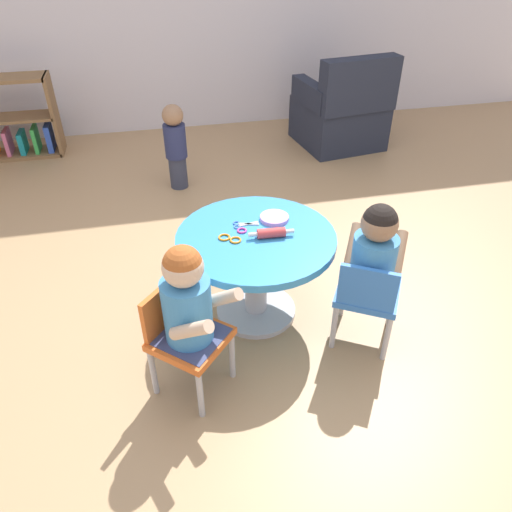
# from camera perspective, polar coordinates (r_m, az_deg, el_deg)

# --- Properties ---
(ground_plane) EXTENTS (10.00, 10.00, 0.00)m
(ground_plane) POSITION_cam_1_polar(r_m,az_deg,el_deg) (2.76, -0.00, -6.53)
(ground_plane) COLOR tan
(craft_table) EXTENTS (0.81, 0.81, 0.51)m
(craft_table) POSITION_cam_1_polar(r_m,az_deg,el_deg) (2.52, -0.00, -0.15)
(craft_table) COLOR silver
(craft_table) RESTS_ON ground
(child_chair_left) EXTENTS (0.42, 0.42, 0.54)m
(child_chair_left) POSITION_cam_1_polar(r_m,az_deg,el_deg) (2.21, -8.41, -9.13)
(child_chair_left) COLOR #B7B7BC
(child_chair_left) RESTS_ON ground
(seated_child_left) EXTENTS (0.44, 0.43, 0.51)m
(seated_child_left) POSITION_cam_1_polar(r_m,az_deg,el_deg) (2.04, -8.05, -5.03)
(seated_child_left) COLOR #3F4772
(seated_child_left) RESTS_ON ground
(child_chair_right) EXTENTS (0.41, 0.41, 0.54)m
(child_chair_right) POSITION_cam_1_polar(r_m,az_deg,el_deg) (2.46, 12.87, -4.47)
(child_chair_right) COLOR #B7B7BC
(child_chair_right) RESTS_ON ground
(seated_child_right) EXTENTS (0.41, 0.43, 0.51)m
(seated_child_right) POSITION_cam_1_polar(r_m,az_deg,el_deg) (2.35, 13.71, 0.36)
(seated_child_right) COLOR #3F4772
(seated_child_right) RESTS_ON ground
(bookshelf_low) EXTENTS (0.93, 0.28, 0.70)m
(bookshelf_low) POSITION_cam_1_polar(r_m,az_deg,el_deg) (4.97, -27.43, 13.55)
(bookshelf_low) COLOR olive
(bookshelf_low) RESTS_ON ground
(armchair_dark) EXTENTS (0.80, 0.81, 0.85)m
(armchair_dark) POSITION_cam_1_polar(r_m,az_deg,el_deg) (4.75, 10.02, 16.15)
(armchair_dark) COLOR #232838
(armchair_dark) RESTS_ON ground
(toddler_standing) EXTENTS (0.17, 0.17, 0.67)m
(toddler_standing) POSITION_cam_1_polar(r_m,az_deg,el_deg) (3.91, -9.40, 12.75)
(toddler_standing) COLOR #33384C
(toddler_standing) RESTS_ON ground
(rolling_pin) EXTENTS (0.23, 0.06, 0.05)m
(rolling_pin) POSITION_cam_1_polar(r_m,az_deg,el_deg) (2.42, 1.80, 2.72)
(rolling_pin) COLOR #D83F3F
(rolling_pin) RESTS_ON craft_table
(craft_scissors) EXTENTS (0.14, 0.08, 0.01)m
(craft_scissors) POSITION_cam_1_polar(r_m,az_deg,el_deg) (2.52, -1.65, 3.69)
(craft_scissors) COLOR silver
(craft_scissors) RESTS_ON craft_table
(playdough_blob_0) EXTENTS (0.15, 0.15, 0.02)m
(playdough_blob_0) POSITION_cam_1_polar(r_m,az_deg,el_deg) (2.57, 2.16, 4.49)
(playdough_blob_0) COLOR #CC99E5
(playdough_blob_0) RESTS_ON craft_table
(cookie_cutter_0) EXTENTS (0.05, 0.05, 0.01)m
(cookie_cutter_0) POSITION_cam_1_polar(r_m,az_deg,el_deg) (2.47, -1.66, 3.00)
(cookie_cutter_0) COLOR #D83FA5
(cookie_cutter_0) RESTS_ON craft_table
(cookie_cutter_1) EXTENTS (0.06, 0.06, 0.01)m
(cookie_cutter_1) POSITION_cam_1_polar(r_m,az_deg,el_deg) (2.42, -3.73, 2.20)
(cookie_cutter_1) COLOR orange
(cookie_cutter_1) RESTS_ON craft_table
(cookie_cutter_2) EXTENTS (0.06, 0.06, 0.01)m
(cookie_cutter_2) POSITION_cam_1_polar(r_m,az_deg,el_deg) (2.40, -2.42, 1.88)
(cookie_cutter_2) COLOR orange
(cookie_cutter_2) RESTS_ON craft_table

